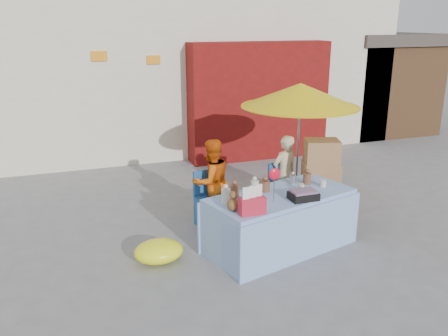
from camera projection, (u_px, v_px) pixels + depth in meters
name	position (u px, v px, depth m)	size (l,w,h in m)	color
ground	(232.00, 250.00, 6.57)	(80.00, 80.00, 0.00)	slate
backdrop	(152.00, 18.00, 12.57)	(14.00, 8.00, 7.80)	silver
market_table	(280.00, 221.00, 6.50)	(2.25, 1.48, 1.25)	#87ADD8
chair_left	(214.00, 210.00, 7.29)	(0.58, 0.57, 0.85)	#1F518F
chair_right	(287.00, 200.00, 7.69)	(0.58, 0.57, 0.85)	#1F518F
vendor_orange	(211.00, 182.00, 7.29)	(0.65, 0.51, 1.34)	#D8550B
vendor_beige	(285.00, 174.00, 7.69)	(0.47, 0.31, 1.30)	beige
umbrella	(300.00, 96.00, 7.55)	(1.90, 1.90, 2.09)	gray
box_stack	(320.00, 183.00, 7.45)	(0.70, 0.64, 1.30)	black
tarp_bundle	(159.00, 251.00, 6.20)	(0.65, 0.52, 0.29)	#FAFF1A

